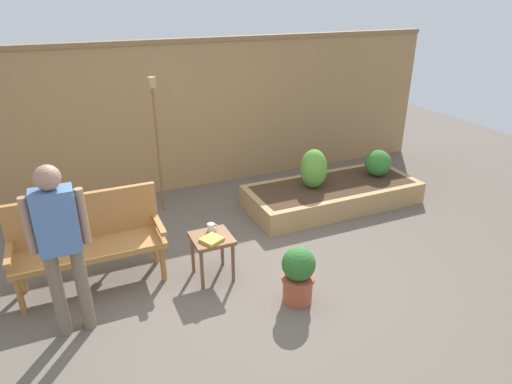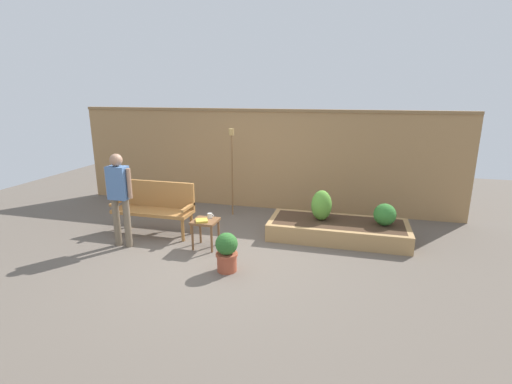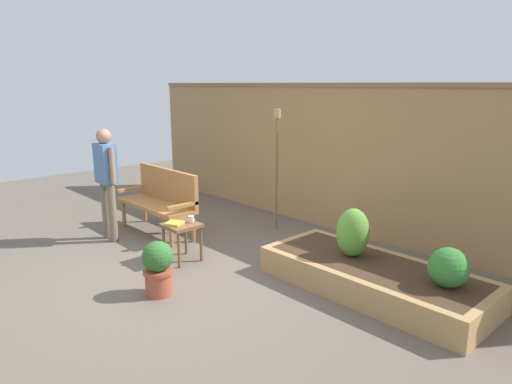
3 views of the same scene
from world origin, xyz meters
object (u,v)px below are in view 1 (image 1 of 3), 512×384
at_px(side_table, 212,244).
at_px(potted_boxwood, 298,274).
at_px(shrub_far_corner, 378,163).
at_px(cup_on_table, 211,227).
at_px(tiki_torch, 156,123).
at_px(book_on_table, 212,240).
at_px(garden_bench, 87,235).
at_px(person_by_bench, 60,238).
at_px(shrub_near_bench, 314,169).

distance_m(side_table, potted_boxwood, 0.94).
xyz_separation_m(potted_boxwood, shrub_far_corner, (2.24, 1.73, 0.18)).
xyz_separation_m(cup_on_table, tiki_torch, (-0.15, 1.65, 0.70)).
bearing_deg(book_on_table, garden_bench, 129.39).
relative_size(tiki_torch, person_by_bench, 1.15).
height_order(potted_boxwood, shrub_far_corner, shrub_far_corner).
xyz_separation_m(garden_bench, shrub_near_bench, (2.93, 0.59, 0.02)).
xyz_separation_m(side_table, cup_on_table, (0.04, 0.12, 0.12)).
relative_size(cup_on_table, potted_boxwood, 0.19).
distance_m(book_on_table, tiki_torch, 1.99).
bearing_deg(cup_on_table, garden_bench, 165.28).
distance_m(shrub_near_bench, person_by_bench, 3.43).
xyz_separation_m(garden_bench, cup_on_table, (1.18, -0.31, -0.02)).
distance_m(book_on_table, potted_boxwood, 0.92).
xyz_separation_m(book_on_table, tiki_torch, (-0.09, 1.85, 0.72)).
xyz_separation_m(cup_on_table, shrub_far_corner, (2.82, 0.90, -0.03)).
distance_m(cup_on_table, person_by_bench, 1.51).
distance_m(garden_bench, shrub_near_bench, 2.99).
xyz_separation_m(garden_bench, shrub_far_corner, (4.00, 0.59, -0.06)).
height_order(garden_bench, person_by_bench, person_by_bench).
height_order(garden_bench, shrub_far_corner, garden_bench).
bearing_deg(person_by_bench, potted_boxwood, -12.16).
distance_m(shrub_near_bench, shrub_far_corner, 1.07).
bearing_deg(side_table, book_on_table, -107.53).
relative_size(shrub_near_bench, shrub_far_corner, 1.43).
bearing_deg(tiki_torch, person_by_bench, -121.29).
distance_m(garden_bench, tiki_torch, 1.82).
bearing_deg(person_by_bench, shrub_far_corner, 17.19).
bearing_deg(garden_bench, side_table, -20.47).
distance_m(book_on_table, person_by_bench, 1.42).
xyz_separation_m(book_on_table, shrub_far_corner, (2.88, 1.10, -0.01)).
relative_size(side_table, tiki_torch, 0.27).
bearing_deg(cup_on_table, shrub_near_bench, 27.31).
xyz_separation_m(potted_boxwood, tiki_torch, (-0.73, 2.48, 0.91)).
distance_m(shrub_far_corner, person_by_bench, 4.44).
bearing_deg(side_table, tiki_torch, 93.66).
relative_size(book_on_table, shrub_near_bench, 0.35).
xyz_separation_m(side_table, shrub_far_corner, (2.86, 1.02, 0.09)).
bearing_deg(book_on_table, tiki_torch, 66.59).
relative_size(shrub_near_bench, tiki_torch, 0.30).
bearing_deg(shrub_far_corner, shrub_near_bench, 180.00).
height_order(side_table, shrub_near_bench, shrub_near_bench).
relative_size(cup_on_table, tiki_torch, 0.06).
relative_size(garden_bench, cup_on_table, 13.17).
height_order(book_on_table, shrub_near_bench, shrub_near_bench).
bearing_deg(side_table, shrub_near_bench, 29.71).
bearing_deg(person_by_bench, garden_bench, 73.24).
bearing_deg(side_table, potted_boxwood, -49.25).
height_order(garden_bench, potted_boxwood, garden_bench).
distance_m(side_table, cup_on_table, 0.17).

